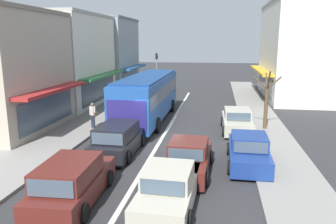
{
  "coord_description": "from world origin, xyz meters",
  "views": [
    {
      "loc": [
        3.18,
        -17.79,
        5.58
      ],
      "look_at": [
        0.09,
        2.18,
        1.2
      ],
      "focal_mm": 35.0,
      "sensor_mm": 36.0,
      "label": 1
    }
  ],
  "objects_px": {
    "sedan_adjacent_lane_lead": "(169,189)",
    "street_tree_right": "(266,103)",
    "pedestrian_with_handbag_near": "(93,114)",
    "pedestrian_browsing_midblock": "(123,94)",
    "sedan_adjacent_lane_trail": "(189,158)",
    "parked_sedan_kerb_second": "(237,121)",
    "wagon_behind_bus_near": "(118,139)",
    "city_bus": "(148,95)",
    "wagon_queue_gap_filler": "(72,182)",
    "parked_sedan_kerb_front": "(249,151)",
    "traffic_light_downstreet": "(157,65)"
  },
  "relations": [
    {
      "from": "city_bus",
      "to": "wagon_behind_bus_near",
      "type": "distance_m",
      "value": 7.23
    },
    {
      "from": "city_bus",
      "to": "street_tree_right",
      "type": "bearing_deg",
      "value": -9.92
    },
    {
      "from": "wagon_behind_bus_near",
      "to": "pedestrian_with_handbag_near",
      "type": "height_order",
      "value": "pedestrian_with_handbag_near"
    },
    {
      "from": "wagon_behind_bus_near",
      "to": "pedestrian_browsing_midblock",
      "type": "relative_size",
      "value": 2.78
    },
    {
      "from": "sedan_adjacent_lane_lead",
      "to": "pedestrian_browsing_midblock",
      "type": "bearing_deg",
      "value": 111.17
    },
    {
      "from": "traffic_light_downstreet",
      "to": "pedestrian_browsing_midblock",
      "type": "bearing_deg",
      "value": -94.69
    },
    {
      "from": "sedan_adjacent_lane_trail",
      "to": "parked_sedan_kerb_second",
      "type": "height_order",
      "value": "same"
    },
    {
      "from": "parked_sedan_kerb_front",
      "to": "pedestrian_with_handbag_near",
      "type": "xyz_separation_m",
      "value": [
        -9.29,
        4.71,
        0.4
      ]
    },
    {
      "from": "city_bus",
      "to": "parked_sedan_kerb_second",
      "type": "distance_m",
      "value": 6.54
    },
    {
      "from": "wagon_queue_gap_filler",
      "to": "street_tree_right",
      "type": "bearing_deg",
      "value": 53.87
    },
    {
      "from": "sedan_adjacent_lane_lead",
      "to": "parked_sedan_kerb_front",
      "type": "distance_m",
      "value": 5.33
    },
    {
      "from": "parked_sedan_kerb_second",
      "to": "pedestrian_with_handbag_near",
      "type": "distance_m",
      "value": 9.14
    },
    {
      "from": "wagon_behind_bus_near",
      "to": "pedestrian_with_handbag_near",
      "type": "bearing_deg",
      "value": 125.69
    },
    {
      "from": "traffic_light_downstreet",
      "to": "street_tree_right",
      "type": "bearing_deg",
      "value": -59.45
    },
    {
      "from": "city_bus",
      "to": "pedestrian_with_handbag_near",
      "type": "distance_m",
      "value": 4.3
    },
    {
      "from": "parked_sedan_kerb_front",
      "to": "street_tree_right",
      "type": "height_order",
      "value": "street_tree_right"
    },
    {
      "from": "sedan_adjacent_lane_lead",
      "to": "street_tree_right",
      "type": "height_order",
      "value": "street_tree_right"
    },
    {
      "from": "wagon_behind_bus_near",
      "to": "sedan_adjacent_lane_trail",
      "type": "distance_m",
      "value": 4.18
    },
    {
      "from": "sedan_adjacent_lane_lead",
      "to": "pedestrian_with_handbag_near",
      "type": "bearing_deg",
      "value": 124.54
    },
    {
      "from": "sedan_adjacent_lane_trail",
      "to": "traffic_light_downstreet",
      "type": "height_order",
      "value": "traffic_light_downstreet"
    },
    {
      "from": "sedan_adjacent_lane_lead",
      "to": "wagon_queue_gap_filler",
      "type": "distance_m",
      "value": 3.4
    },
    {
      "from": "city_bus",
      "to": "sedan_adjacent_lane_lead",
      "type": "height_order",
      "value": "city_bus"
    },
    {
      "from": "city_bus",
      "to": "pedestrian_browsing_midblock",
      "type": "xyz_separation_m",
      "value": [
        -3.34,
        5.1,
        -0.81
      ]
    },
    {
      "from": "parked_sedan_kerb_second",
      "to": "traffic_light_downstreet",
      "type": "bearing_deg",
      "value": 115.32
    },
    {
      "from": "wagon_behind_bus_near",
      "to": "pedestrian_with_handbag_near",
      "type": "xyz_separation_m",
      "value": [
        -2.95,
        4.11,
        0.32
      ]
    },
    {
      "from": "parked_sedan_kerb_front",
      "to": "traffic_light_downstreet",
      "type": "xyz_separation_m",
      "value": [
        -8.79,
        23.9,
        2.19
      ]
    },
    {
      "from": "street_tree_right",
      "to": "pedestrian_with_handbag_near",
      "type": "height_order",
      "value": "street_tree_right"
    },
    {
      "from": "city_bus",
      "to": "traffic_light_downstreet",
      "type": "bearing_deg",
      "value": 98.58
    },
    {
      "from": "pedestrian_with_handbag_near",
      "to": "pedestrian_browsing_midblock",
      "type": "distance_m",
      "value": 8.14
    },
    {
      "from": "sedan_adjacent_lane_trail",
      "to": "wagon_behind_bus_near",
      "type": "bearing_deg",
      "value": 152.73
    },
    {
      "from": "pedestrian_with_handbag_near",
      "to": "sedan_adjacent_lane_trail",
      "type": "bearing_deg",
      "value": -42.1
    },
    {
      "from": "sedan_adjacent_lane_lead",
      "to": "sedan_adjacent_lane_trail",
      "type": "xyz_separation_m",
      "value": [
        0.4,
        3.08,
        0.0
      ]
    },
    {
      "from": "sedan_adjacent_lane_trail",
      "to": "parked_sedan_kerb_second",
      "type": "distance_m",
      "value": 7.51
    },
    {
      "from": "sedan_adjacent_lane_trail",
      "to": "wagon_queue_gap_filler",
      "type": "bearing_deg",
      "value": -139.35
    },
    {
      "from": "parked_sedan_kerb_second",
      "to": "pedestrian_with_handbag_near",
      "type": "xyz_separation_m",
      "value": [
        -9.07,
        -1.09,
        0.4
      ]
    },
    {
      "from": "wagon_behind_bus_near",
      "to": "wagon_queue_gap_filler",
      "type": "bearing_deg",
      "value": -90.89
    },
    {
      "from": "parked_sedan_kerb_second",
      "to": "traffic_light_downstreet",
      "type": "relative_size",
      "value": 1.01
    },
    {
      "from": "parked_sedan_kerb_front",
      "to": "parked_sedan_kerb_second",
      "type": "xyz_separation_m",
      "value": [
        -0.23,
        5.8,
        0.0
      ]
    },
    {
      "from": "pedestrian_with_handbag_near",
      "to": "city_bus",
      "type": "bearing_deg",
      "value": 45.89
    },
    {
      "from": "traffic_light_downstreet",
      "to": "pedestrian_with_handbag_near",
      "type": "height_order",
      "value": "traffic_light_downstreet"
    },
    {
      "from": "wagon_behind_bus_near",
      "to": "traffic_light_downstreet",
      "type": "distance_m",
      "value": 23.52
    },
    {
      "from": "traffic_light_downstreet",
      "to": "street_tree_right",
      "type": "xyz_separation_m",
      "value": [
        10.35,
        -17.54,
        -1.08
      ]
    },
    {
      "from": "wagon_behind_bus_near",
      "to": "parked_sedan_kerb_second",
      "type": "distance_m",
      "value": 8.02
    },
    {
      "from": "street_tree_right",
      "to": "parked_sedan_kerb_front",
      "type": "bearing_deg",
      "value": -103.76
    },
    {
      "from": "city_bus",
      "to": "traffic_light_downstreet",
      "type": "relative_size",
      "value": 2.59
    },
    {
      "from": "wagon_behind_bus_near",
      "to": "sedan_adjacent_lane_lead",
      "type": "bearing_deg",
      "value": -56.43
    },
    {
      "from": "sedan_adjacent_lane_trail",
      "to": "parked_sedan_kerb_front",
      "type": "relative_size",
      "value": 1.01
    },
    {
      "from": "wagon_queue_gap_filler",
      "to": "pedestrian_with_handbag_near",
      "type": "height_order",
      "value": "pedestrian_with_handbag_near"
    },
    {
      "from": "sedan_adjacent_lane_lead",
      "to": "street_tree_right",
      "type": "xyz_separation_m",
      "value": [
        4.58,
        10.75,
        1.11
      ]
    },
    {
      "from": "wagon_queue_gap_filler",
      "to": "traffic_light_downstreet",
      "type": "xyz_separation_m",
      "value": [
        -2.37,
        28.47,
        2.11
      ]
    }
  ]
}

